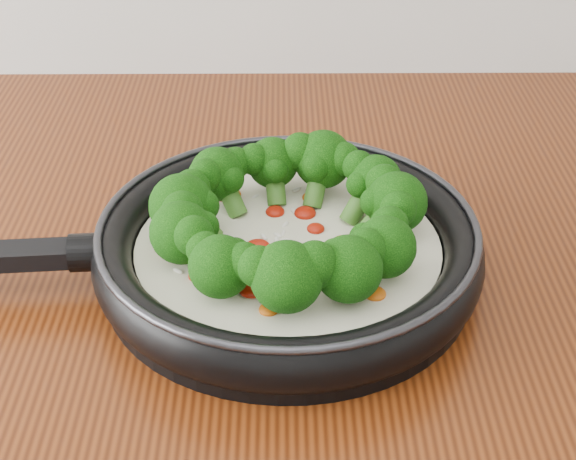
{
  "coord_description": "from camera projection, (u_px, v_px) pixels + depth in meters",
  "views": [
    {
      "loc": [
        -0.07,
        0.41,
        1.36
      ],
      "look_at": [
        -0.06,
        1.03,
        0.95
      ],
      "focal_mm": 53.81,
      "sensor_mm": 36.0,
      "label": 1
    }
  ],
  "objects": [
    {
      "name": "skillet",
      "position": [
        285.0,
        242.0,
        0.75
      ],
      "size": [
        0.55,
        0.37,
        0.1
      ],
      "color": "black",
      "rests_on": "counter"
    }
  ]
}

